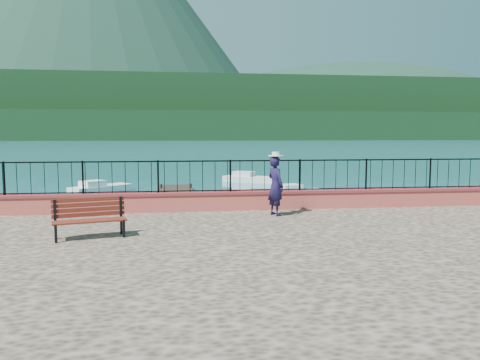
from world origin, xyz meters
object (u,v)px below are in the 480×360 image
object	(u,v)px
boat_0	(87,221)
boat_4	(251,177)
park_bench	(90,226)
boat_3	(101,186)
person	(276,186)
boat_2	(298,191)

from	to	relation	value
boat_0	boat_4	world-z (taller)	same
park_bench	boat_0	xyz separation A→B (m)	(-1.27, 6.53, -1.07)
park_bench	boat_3	distance (m)	18.83
boat_3	boat_4	xyz separation A→B (m)	(10.18, 5.06, 0.00)
person	boat_0	distance (m)	7.54
park_bench	boat_4	distance (m)	24.86
person	boat_2	size ratio (longest dim) A/B	0.52
boat_0	person	bearing A→B (deg)	-55.22
boat_0	boat_3	bearing A→B (deg)	75.90
boat_4	boat_0	bearing A→B (deg)	-85.19
boat_2	boat_4	distance (m)	9.17
person	boat_0	xyz separation A→B (m)	(-6.06, 4.17, -1.66)
park_bench	boat_3	size ratio (longest dim) A/B	0.44
park_bench	boat_3	xyz separation A→B (m)	(-2.66, 18.61, -1.07)
boat_2	boat_3	distance (m)	12.05
person	boat_4	size ratio (longest dim) A/B	0.41
park_bench	person	world-z (taller)	person
person	boat_0	bearing A→B (deg)	32.85
park_bench	person	size ratio (longest dim) A/B	0.98
person	boat_4	xyz separation A→B (m)	(2.73, 21.31, -1.66)
park_bench	boat_0	bearing A→B (deg)	86.59
boat_0	park_bench	bearing A→B (deg)	-99.69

